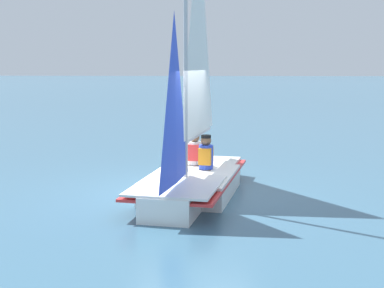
# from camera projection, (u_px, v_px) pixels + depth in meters

# --- Properties ---
(ground_plane) EXTENTS (260.00, 260.00, 0.00)m
(ground_plane) POSITION_uv_depth(u_px,v_px,m) (192.00, 195.00, 10.80)
(ground_plane) COLOR #38607A
(sailboat_main) EXTENTS (2.23, 4.52, 5.80)m
(sailboat_main) POSITION_uv_depth(u_px,v_px,m) (193.00, 157.00, 10.75)
(sailboat_main) COLOR white
(sailboat_main) RESTS_ON ground_plane
(sailor_helm) EXTENTS (0.34, 0.37, 1.16)m
(sailor_helm) POSITION_uv_depth(u_px,v_px,m) (206.00, 160.00, 11.16)
(sailor_helm) COLOR black
(sailor_helm) RESTS_ON ground_plane
(sailor_crew) EXTENTS (0.34, 0.37, 1.16)m
(sailor_crew) POSITION_uv_depth(u_px,v_px,m) (195.00, 156.00, 11.67)
(sailor_crew) COLOR black
(sailor_crew) RESTS_ON ground_plane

